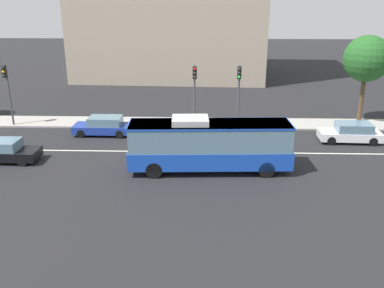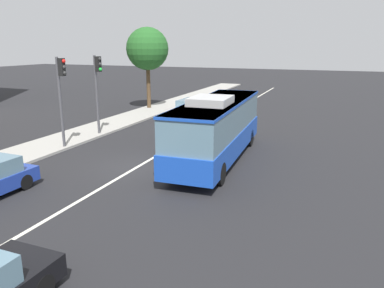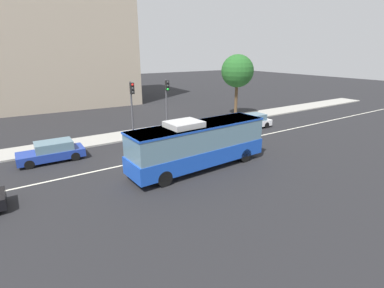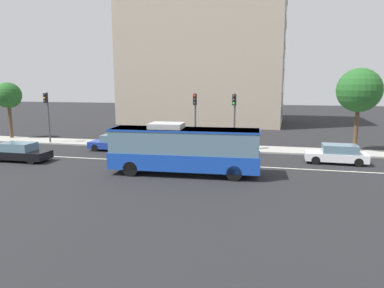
# 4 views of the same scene
# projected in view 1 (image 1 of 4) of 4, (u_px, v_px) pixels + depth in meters

# --- Properties ---
(ground_plane) EXTENTS (160.00, 160.00, 0.00)m
(ground_plane) POSITION_uv_depth(u_px,v_px,m) (172.00, 152.00, 29.85)
(ground_plane) COLOR black
(sidewalk_kerb) EXTENTS (80.00, 3.09, 0.14)m
(sidewalk_kerb) POSITION_uv_depth(u_px,v_px,m) (178.00, 123.00, 36.28)
(sidewalk_kerb) COLOR #9E9B93
(sidewalk_kerb) RESTS_ON ground_plane
(lane_centre_line) EXTENTS (76.00, 0.16, 0.01)m
(lane_centre_line) POSITION_uv_depth(u_px,v_px,m) (172.00, 152.00, 29.85)
(lane_centre_line) COLOR silver
(lane_centre_line) RESTS_ON ground_plane
(transit_bus) EXTENTS (10.11, 2.99, 3.46)m
(transit_bus) POSITION_uv_depth(u_px,v_px,m) (209.00, 143.00, 26.12)
(transit_bus) COLOR #1947B7
(transit_bus) RESTS_ON ground_plane
(sedan_white) EXTENTS (4.56, 1.96, 1.46)m
(sedan_white) POSITION_uv_depth(u_px,v_px,m) (351.00, 133.00, 31.63)
(sedan_white) COLOR white
(sedan_white) RESTS_ON ground_plane
(sedan_black) EXTENTS (4.51, 1.84, 1.46)m
(sedan_black) POSITION_uv_depth(u_px,v_px,m) (3.00, 151.00, 27.96)
(sedan_black) COLOR black
(sedan_black) RESTS_ON ground_plane
(sedan_blue) EXTENTS (4.53, 1.88, 1.46)m
(sedan_blue) POSITION_uv_depth(u_px,v_px,m) (104.00, 126.00, 33.24)
(sedan_blue) COLOR #1E3899
(sedan_blue) RESTS_ON ground_plane
(traffic_light_near_corner) EXTENTS (0.35, 0.62, 5.20)m
(traffic_light_near_corner) POSITION_uv_depth(u_px,v_px,m) (239.00, 86.00, 33.80)
(traffic_light_near_corner) COLOR #47474C
(traffic_light_near_corner) RESTS_ON ground_plane
(traffic_light_mid_block) EXTENTS (0.33, 0.62, 5.20)m
(traffic_light_mid_block) POSITION_uv_depth(u_px,v_px,m) (7.00, 85.00, 34.34)
(traffic_light_mid_block) COLOR #47474C
(traffic_light_mid_block) RESTS_ON ground_plane
(traffic_light_far_corner) EXTENTS (0.34, 0.62, 5.20)m
(traffic_light_far_corner) POSITION_uv_depth(u_px,v_px,m) (195.00, 86.00, 33.78)
(traffic_light_far_corner) COLOR #47474C
(traffic_light_far_corner) RESTS_ON ground_plane
(street_tree_kerbside_left) EXTENTS (3.82, 3.82, 7.40)m
(street_tree_kerbside_left) POSITION_uv_depth(u_px,v_px,m) (367.00, 59.00, 34.79)
(street_tree_kerbside_left) COLOR #4C3823
(street_tree_kerbside_left) RESTS_ON ground_plane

